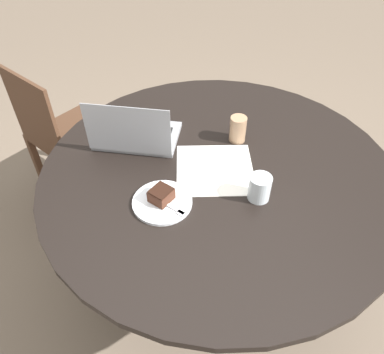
# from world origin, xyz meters

# --- Properties ---
(ground_plane) EXTENTS (12.00, 12.00, 0.00)m
(ground_plane) POSITION_xyz_m (0.00, 0.00, 0.00)
(ground_plane) COLOR #6B5B4C
(dining_table) EXTENTS (1.39, 1.39, 0.76)m
(dining_table) POSITION_xyz_m (0.00, 0.00, 0.64)
(dining_table) COLOR black
(dining_table) RESTS_ON ground_plane
(chair) EXTENTS (0.59, 0.59, 0.89)m
(chair) POSITION_xyz_m (-0.69, -0.73, 0.47)
(chair) COLOR #472D1E
(chair) RESTS_ON ground_plane
(paper_document) EXTENTS (0.32, 0.33, 0.00)m
(paper_document) POSITION_xyz_m (0.01, -0.02, 0.76)
(paper_document) COLOR white
(paper_document) RESTS_ON dining_table
(plate) EXTENTS (0.21, 0.21, 0.01)m
(plate) POSITION_xyz_m (0.16, -0.23, 0.77)
(plate) COLOR silver
(plate) RESTS_ON dining_table
(cake_slice) EXTENTS (0.10, 0.10, 0.05)m
(cake_slice) POSITION_xyz_m (0.15, -0.24, 0.80)
(cake_slice) COLOR #472619
(cake_slice) RESTS_ON plate
(fork) EXTENTS (0.13, 0.14, 0.00)m
(fork) POSITION_xyz_m (0.19, -0.21, 0.78)
(fork) COLOR silver
(fork) RESTS_ON plate
(coffee_glass) EXTENTS (0.07, 0.07, 0.11)m
(coffee_glass) POSITION_xyz_m (-0.17, 0.11, 0.82)
(coffee_glass) COLOR #997556
(coffee_glass) RESTS_ON dining_table
(water_glass) EXTENTS (0.08, 0.08, 0.10)m
(water_glass) POSITION_xyz_m (0.17, 0.11, 0.81)
(water_glass) COLOR silver
(water_glass) RESTS_ON dining_table
(laptop) EXTENTS (0.32, 0.39, 0.23)m
(laptop) POSITION_xyz_m (-0.21, -0.32, 0.80)
(laptop) COLOR gray
(laptop) RESTS_ON dining_table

